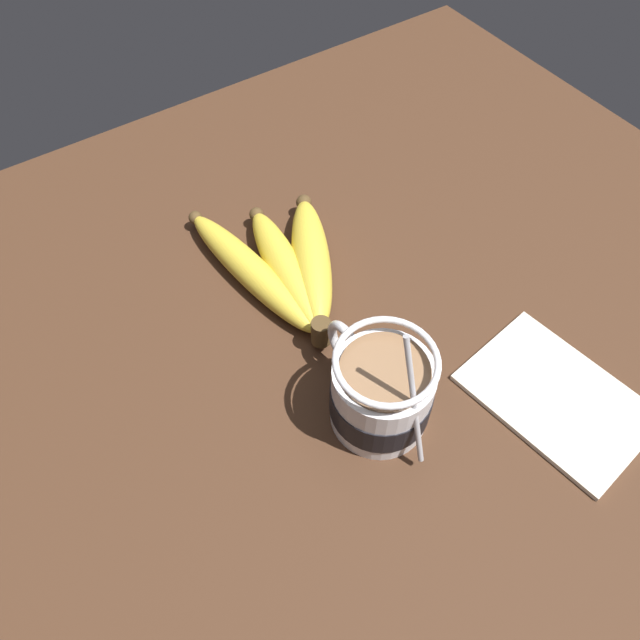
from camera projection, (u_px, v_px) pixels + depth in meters
table at (388, 388)px, 62.73cm from camera, size 104.94×104.94×3.03cm
coffee_mug at (380, 393)px, 55.91cm from camera, size 14.65×9.30×15.27cm
banana_bunch at (284, 266)px, 67.81cm from camera, size 23.98×15.27×4.29cm
napkin at (557, 398)px, 60.05cm from camera, size 18.31×14.06×0.60cm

